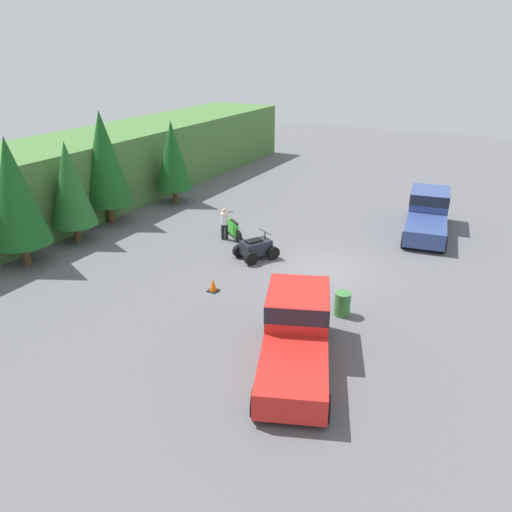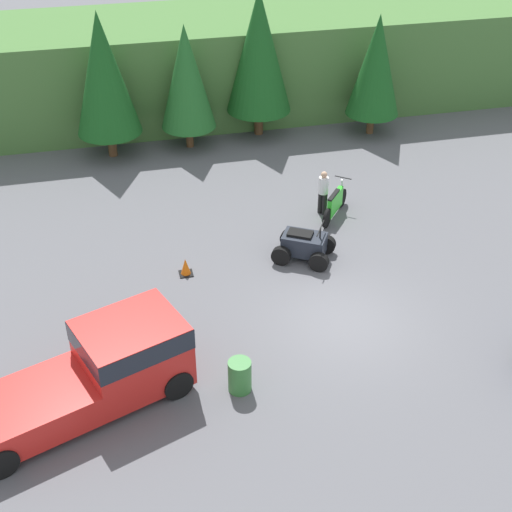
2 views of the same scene
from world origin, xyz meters
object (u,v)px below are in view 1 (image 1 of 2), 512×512
at_px(dirt_bike, 233,229).
at_px(rider_person, 224,223).
at_px(pickup_truck_second, 428,211).
at_px(traffic_cone, 213,285).
at_px(steel_barrel, 342,304).
at_px(quad_atv, 256,249).
at_px(pickup_truck_red, 296,330).

relative_size(dirt_bike, rider_person, 1.10).
bearing_deg(pickup_truck_second, traffic_cone, 143.52).
bearing_deg(pickup_truck_second, dirt_bike, 116.88).
bearing_deg(dirt_bike, steel_barrel, -175.36).
bearing_deg(traffic_cone, pickup_truck_second, -28.67).
height_order(dirt_bike, steel_barrel, dirt_bike).
xyz_separation_m(quad_atv, steel_barrel, (-3.16, -5.20, -0.04)).
relative_size(rider_person, steel_barrel, 1.84).
xyz_separation_m(pickup_truck_red, traffic_cone, (2.68, 4.75, -0.75)).
height_order(pickup_truck_red, pickup_truck_second, same).
relative_size(quad_atv, steel_barrel, 2.49).
distance_m(dirt_bike, rider_person, 0.60).
distance_m(quad_atv, traffic_cone, 3.74).
bearing_deg(steel_barrel, rider_person, 59.42).
bearing_deg(dirt_bike, quad_atv, -179.97).
bearing_deg(traffic_cone, pickup_truck_red, -119.39).
bearing_deg(traffic_cone, dirt_bike, 22.39).
distance_m(pickup_truck_second, rider_person, 10.75).
xyz_separation_m(rider_person, traffic_cone, (-5.14, -2.54, -0.62)).
relative_size(quad_atv, rider_person, 1.36).
height_order(pickup_truck_red, steel_barrel, pickup_truck_red).
bearing_deg(pickup_truck_red, rider_person, 22.51).
xyz_separation_m(pickup_truck_red, dirt_bike, (8.17, 7.01, -0.52)).
height_order(quad_atv, traffic_cone, quad_atv).
bearing_deg(dirt_bike, traffic_cone, 150.48).
height_order(quad_atv, rider_person, rider_person).
relative_size(pickup_truck_second, quad_atv, 2.72).
xyz_separation_m(pickup_truck_second, traffic_cone, (-11.37, 6.22, -0.75)).
bearing_deg(steel_barrel, pickup_truck_red, 172.47).
bearing_deg(quad_atv, pickup_truck_second, -9.15).
relative_size(pickup_truck_second, dirt_bike, 3.33).
distance_m(pickup_truck_red, dirt_bike, 10.78).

